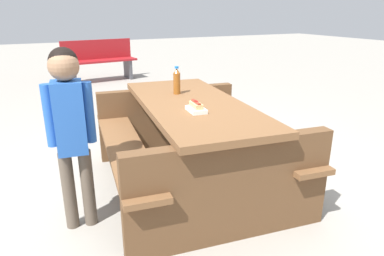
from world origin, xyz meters
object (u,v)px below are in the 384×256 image
soda_bottle (177,81)px  park_bench_near (100,60)px  hotdog_tray (196,107)px  child_in_coat (70,118)px  picnic_table (192,137)px

soda_bottle → park_bench_near: bearing=176.4°
soda_bottle → hotdog_tray: bearing=-9.7°
hotdog_tray → child_in_coat: 0.87m
hotdog_tray → child_in_coat: child_in_coat is taller
park_bench_near → hotdog_tray: bearing=-4.2°
soda_bottle → park_bench_near: soda_bottle is taller
soda_bottle → park_bench_near: (-4.74, 0.29, -0.41)m
hotdog_tray → park_bench_near: (-5.31, 0.39, -0.33)m
picnic_table → park_bench_near: bearing=176.7°
hotdog_tray → child_in_coat: (-0.09, -0.86, 0.01)m
picnic_table → hotdog_tray: hotdog_tray is taller
picnic_table → soda_bottle: (-0.30, -0.00, 0.42)m
picnic_table → hotdog_tray: 0.44m
hotdog_tray → child_in_coat: bearing=-96.0°
soda_bottle → picnic_table: bearing=0.3°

